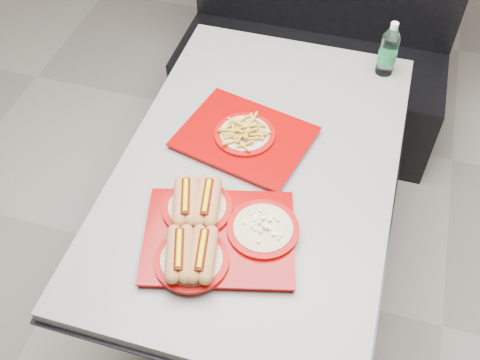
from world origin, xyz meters
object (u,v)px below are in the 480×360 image
(tray_far, at_px, (245,135))
(tray_near, at_px, (213,232))
(water_bottle, at_px, (388,52))
(booth_bench, at_px, (313,54))
(diner_table, at_px, (257,194))

(tray_far, bearing_deg, tray_near, -87.13)
(tray_far, xyz_separation_m, water_bottle, (0.42, 0.51, 0.07))
(booth_bench, relative_size, tray_near, 2.63)
(booth_bench, relative_size, water_bottle, 6.13)
(booth_bench, distance_m, tray_far, 1.07)
(diner_table, xyz_separation_m, booth_bench, (0.00, 1.09, -0.18))
(diner_table, distance_m, tray_far, 0.22)
(booth_bench, bearing_deg, water_bottle, -55.32)
(tray_near, height_order, water_bottle, water_bottle)
(booth_bench, xyz_separation_m, water_bottle, (0.34, -0.50, 0.44))
(diner_table, xyz_separation_m, tray_far, (-0.07, 0.09, 0.19))
(tray_far, height_order, water_bottle, water_bottle)
(booth_bench, height_order, tray_near, booth_bench)
(tray_far, distance_m, water_bottle, 0.66)
(tray_far, bearing_deg, water_bottle, 50.73)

